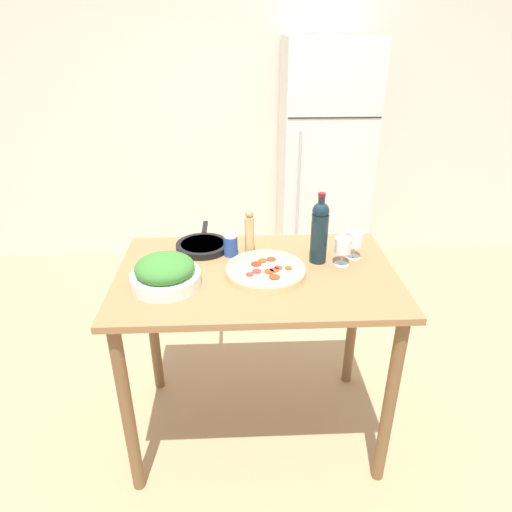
% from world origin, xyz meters
% --- Properties ---
extents(ground_plane, '(14.00, 14.00, 0.00)m').
position_xyz_m(ground_plane, '(0.00, 0.00, 0.00)').
color(ground_plane, tan).
extents(wall_back, '(6.40, 0.06, 2.60)m').
position_xyz_m(wall_back, '(0.00, 2.17, 1.30)').
color(wall_back, silver).
rests_on(wall_back, ground_plane).
extents(refrigerator, '(0.68, 0.63, 1.87)m').
position_xyz_m(refrigerator, '(0.63, 1.81, 0.93)').
color(refrigerator, silver).
rests_on(refrigerator, ground_plane).
extents(prep_counter, '(1.25, 0.79, 0.94)m').
position_xyz_m(prep_counter, '(0.00, 0.00, 0.80)').
color(prep_counter, olive).
rests_on(prep_counter, ground_plane).
extents(wine_bottle, '(0.08, 0.08, 0.33)m').
position_xyz_m(wine_bottle, '(0.29, 0.09, 1.10)').
color(wine_bottle, '#142833').
rests_on(wine_bottle, prep_counter).
extents(wine_glass_near, '(0.08, 0.08, 0.13)m').
position_xyz_m(wine_glass_near, '(0.39, 0.05, 1.03)').
color(wine_glass_near, silver).
rests_on(wine_glass_near, prep_counter).
extents(wine_glass_far, '(0.08, 0.08, 0.13)m').
position_xyz_m(wine_glass_far, '(0.46, 0.12, 1.04)').
color(wine_glass_far, silver).
rests_on(wine_glass_far, prep_counter).
extents(pepper_mill, '(0.05, 0.05, 0.22)m').
position_xyz_m(pepper_mill, '(-0.02, 0.19, 1.05)').
color(pepper_mill, tan).
rests_on(pepper_mill, prep_counter).
extents(salad_bowl, '(0.29, 0.29, 0.14)m').
position_xyz_m(salad_bowl, '(-0.39, -0.10, 1.00)').
color(salad_bowl, white).
rests_on(salad_bowl, prep_counter).
extents(homemade_pizza, '(0.35, 0.35, 0.04)m').
position_xyz_m(homemade_pizza, '(0.04, -0.02, 0.96)').
color(homemade_pizza, '#DBC189').
rests_on(homemade_pizza, prep_counter).
extents(salt_canister, '(0.07, 0.07, 0.11)m').
position_xyz_m(salt_canister, '(-0.11, 0.18, 1.00)').
color(salt_canister, '#284CA3').
rests_on(salt_canister, prep_counter).
extents(cast_iron_skillet, '(0.26, 0.41, 0.03)m').
position_xyz_m(cast_iron_skillet, '(-0.25, 0.25, 0.96)').
color(cast_iron_skillet, black).
rests_on(cast_iron_skillet, prep_counter).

